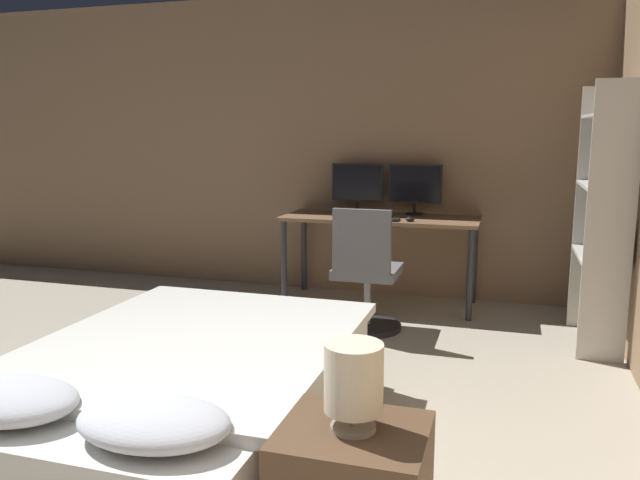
{
  "coord_description": "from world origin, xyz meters",
  "views": [
    {
      "loc": [
        1.1,
        -1.27,
        1.49
      ],
      "look_at": [
        -0.13,
        2.76,
        0.75
      ],
      "focal_mm": 35.0,
      "sensor_mm": 36.0,
      "label": 1
    }
  ],
  "objects_px": {
    "bed": "(184,397)",
    "computer_mouse": "(410,219)",
    "bedside_lamp": "(354,379)",
    "bookshelf": "(605,207)",
    "office_chair": "(366,281)",
    "keyboard": "(375,219)",
    "monitor_left": "(357,185)",
    "desk": "(380,227)",
    "monitor_right": "(415,186)"
  },
  "relations": [
    {
      "from": "computer_mouse",
      "to": "bedside_lamp",
      "type": "bearing_deg",
      "value": -84.19
    },
    {
      "from": "bed",
      "to": "keyboard",
      "type": "relative_size",
      "value": 5.07
    },
    {
      "from": "keyboard",
      "to": "office_chair",
      "type": "relative_size",
      "value": 0.42
    },
    {
      "from": "bed",
      "to": "office_chair",
      "type": "relative_size",
      "value": 2.12
    },
    {
      "from": "bed",
      "to": "office_chair",
      "type": "xyz_separation_m",
      "value": [
        0.42,
        1.97,
        0.13
      ]
    },
    {
      "from": "desk",
      "to": "monitor_right",
      "type": "bearing_deg",
      "value": 40.59
    },
    {
      "from": "monitor_right",
      "to": "office_chair",
      "type": "xyz_separation_m",
      "value": [
        -0.2,
        -0.99,
        -0.63
      ]
    },
    {
      "from": "monitor_right",
      "to": "office_chair",
      "type": "relative_size",
      "value": 0.49
    },
    {
      "from": "bed",
      "to": "bedside_lamp",
      "type": "distance_m",
      "value": 1.28
    },
    {
      "from": "monitor_right",
      "to": "bed",
      "type": "bearing_deg",
      "value": -101.92
    },
    {
      "from": "bedside_lamp",
      "to": "office_chair",
      "type": "bearing_deg",
      "value": 101.94
    },
    {
      "from": "bed",
      "to": "bedside_lamp",
      "type": "bearing_deg",
      "value": -34.2
    },
    {
      "from": "bookshelf",
      "to": "desk",
      "type": "bearing_deg",
      "value": 158.94
    },
    {
      "from": "keyboard",
      "to": "bedside_lamp",
      "type": "bearing_deg",
      "value": -79.16
    },
    {
      "from": "bedside_lamp",
      "to": "office_chair",
      "type": "xyz_separation_m",
      "value": [
        -0.56,
        2.64,
        -0.35
      ]
    },
    {
      "from": "monitor_left",
      "to": "office_chair",
      "type": "distance_m",
      "value": 1.21
    },
    {
      "from": "monitor_left",
      "to": "bookshelf",
      "type": "bearing_deg",
      "value": -24.15
    },
    {
      "from": "bed",
      "to": "computer_mouse",
      "type": "height_order",
      "value": "computer_mouse"
    },
    {
      "from": "bed",
      "to": "monitor_left",
      "type": "distance_m",
      "value": 3.06
    },
    {
      "from": "desk",
      "to": "monitor_right",
      "type": "distance_m",
      "value": 0.48
    },
    {
      "from": "desk",
      "to": "keyboard",
      "type": "bearing_deg",
      "value": -90.0
    },
    {
      "from": "monitor_right",
      "to": "office_chair",
      "type": "distance_m",
      "value": 1.19
    },
    {
      "from": "monitor_right",
      "to": "bookshelf",
      "type": "distance_m",
      "value": 1.65
    },
    {
      "from": "computer_mouse",
      "to": "bookshelf",
      "type": "distance_m",
      "value": 1.45
    },
    {
      "from": "computer_mouse",
      "to": "monitor_left",
      "type": "bearing_deg",
      "value": 141.2
    },
    {
      "from": "bedside_lamp",
      "to": "desk",
      "type": "relative_size",
      "value": 0.17
    },
    {
      "from": "bookshelf",
      "to": "computer_mouse",
      "type": "bearing_deg",
      "value": 162.9
    },
    {
      "from": "keyboard",
      "to": "computer_mouse",
      "type": "relative_size",
      "value": 5.62
    },
    {
      "from": "keyboard",
      "to": "office_chair",
      "type": "distance_m",
      "value": 0.68
    },
    {
      "from": "desk",
      "to": "bookshelf",
      "type": "relative_size",
      "value": 0.92
    },
    {
      "from": "desk",
      "to": "keyboard",
      "type": "distance_m",
      "value": 0.24
    },
    {
      "from": "bedside_lamp",
      "to": "keyboard",
      "type": "relative_size",
      "value": 0.71
    },
    {
      "from": "bed",
      "to": "bedside_lamp",
      "type": "xyz_separation_m",
      "value": [
        0.98,
        -0.67,
        0.47
      ]
    },
    {
      "from": "bed",
      "to": "bookshelf",
      "type": "distance_m",
      "value": 3.01
    },
    {
      "from": "bedside_lamp",
      "to": "bookshelf",
      "type": "xyz_separation_m",
      "value": [
        1.05,
        2.77,
        0.25
      ]
    },
    {
      "from": "bedside_lamp",
      "to": "keyboard",
      "type": "distance_m",
      "value": 3.25
    },
    {
      "from": "bed",
      "to": "bookshelf",
      "type": "relative_size",
      "value": 1.11
    },
    {
      "from": "bedside_lamp",
      "to": "monitor_right",
      "type": "bearing_deg",
      "value": 95.57
    },
    {
      "from": "computer_mouse",
      "to": "bookshelf",
      "type": "bearing_deg",
      "value": -17.1
    },
    {
      "from": "computer_mouse",
      "to": "bookshelf",
      "type": "xyz_separation_m",
      "value": [
        1.37,
        -0.42,
        0.2
      ]
    },
    {
      "from": "monitor_right",
      "to": "keyboard",
      "type": "distance_m",
      "value": 0.56
    },
    {
      "from": "monitor_left",
      "to": "bookshelf",
      "type": "relative_size",
      "value": 0.26
    },
    {
      "from": "bed",
      "to": "desk",
      "type": "height_order",
      "value": "desk"
    },
    {
      "from": "monitor_right",
      "to": "keyboard",
      "type": "xyz_separation_m",
      "value": [
        -0.26,
        -0.44,
        -0.24
      ]
    },
    {
      "from": "desk",
      "to": "monitor_right",
      "type": "xyz_separation_m",
      "value": [
        0.26,
        0.22,
        0.33
      ]
    },
    {
      "from": "desk",
      "to": "bookshelf",
      "type": "height_order",
      "value": "bookshelf"
    },
    {
      "from": "bedside_lamp",
      "to": "monitor_left",
      "type": "relative_size",
      "value": 0.61
    },
    {
      "from": "bed",
      "to": "bookshelf",
      "type": "xyz_separation_m",
      "value": [
        2.03,
        2.1,
        0.72
      ]
    },
    {
      "from": "bed",
      "to": "monitor_right",
      "type": "xyz_separation_m",
      "value": [
        0.63,
        2.96,
        0.76
      ]
    },
    {
      "from": "bedside_lamp",
      "to": "desk",
      "type": "height_order",
      "value": "bedside_lamp"
    }
  ]
}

